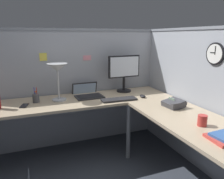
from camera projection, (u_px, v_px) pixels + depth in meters
The scene contains 17 objects.
ground_plane at pixel (121, 167), 2.56m from camera, with size 6.80×6.80×0.00m, color #383D47.
cubicle_wall_back at pixel (72, 87), 3.03m from camera, with size 2.57×0.12×1.58m.
cubicle_wall_right at pixel (203, 100), 2.44m from camera, with size 0.12×2.37×1.58m.
desk at pixel (111, 119), 2.32m from camera, with size 2.35×2.15×0.73m.
monitor at pixel (124, 71), 3.00m from camera, with size 0.46×0.20×0.50m.
laptop at pixel (87, 94), 2.86m from camera, with size 0.35×0.39×0.22m.
keyboard at pixel (119, 99), 2.65m from camera, with size 0.43×0.14×0.02m, color #232326.
computer_mouse at pixel (143, 96), 2.77m from camera, with size 0.06×0.10×0.03m, color black.
desk_lamp_dome at pixel (57, 70), 2.56m from camera, with size 0.24×0.24×0.44m.
pen_cup at pixel (36, 98), 2.56m from camera, with size 0.08×0.08×0.18m.
cell_phone at pixel (24, 106), 2.43m from camera, with size 0.07×0.14×0.01m, color black.
office_phone at pixel (174, 104), 2.39m from camera, with size 0.21×0.22×0.11m.
coffee_mug at pixel (202, 120), 1.89m from camera, with size 0.08×0.08×0.10m, color #B2332D.
wall_clock at pixel (215, 54), 2.16m from camera, with size 0.04×0.22×0.22m.
pinned_note_leftmost at pixel (87, 58), 2.96m from camera, with size 0.11×0.00×0.07m, color pink.
pinned_note_middle at pixel (115, 63), 3.12m from camera, with size 0.09×0.00×0.07m, color #99B7E5.
pinned_note_rightmost at pixel (43, 57), 2.75m from camera, with size 0.09×0.00×0.10m, color #EAD84C.
Camera 1 is at (-0.92, -2.08, 1.49)m, focal length 35.29 mm.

